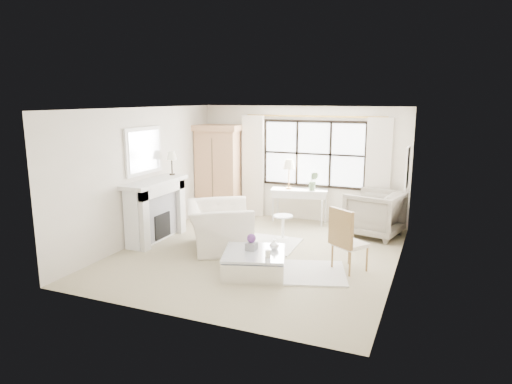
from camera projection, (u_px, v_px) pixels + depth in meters
floor at (257, 254)px, 8.60m from camera, size 5.50×5.50×0.00m
ceiling at (257, 108)px, 8.05m from camera, size 5.50×5.50×0.00m
wall_back at (301, 164)px, 10.81m from camera, size 5.00×0.00×5.00m
wall_front at (176, 220)px, 5.84m from camera, size 5.00×0.00×5.00m
wall_left at (144, 175)px, 9.26m from camera, size 0.00×5.50×5.50m
wall_right at (400, 194)px, 7.39m from camera, size 0.00×5.50×5.50m
window_pane at (314, 154)px, 10.63m from camera, size 2.40×0.02×1.50m
window_frame at (313, 154)px, 10.62m from camera, size 2.50×0.04×1.50m
curtain_rod at (314, 116)px, 10.40m from camera, size 3.30×0.04×0.04m
curtain_left at (253, 166)px, 11.19m from camera, size 0.55×0.10×2.47m
curtain_right at (378, 174)px, 10.07m from camera, size 0.55×0.10×2.47m
fireplace at (155, 209)px, 9.32m from camera, size 0.58×1.66×1.26m
mirror_frame at (144, 151)px, 9.15m from camera, size 0.05×1.15×0.95m
mirror_glass at (145, 151)px, 9.14m from camera, size 0.02×1.00×0.80m
art_frame at (407, 167)px, 8.90m from camera, size 0.04×0.62×0.82m
art_canvas at (406, 167)px, 8.91m from camera, size 0.01×0.52×0.72m
mantel_lamp at (172, 157)px, 9.71m from camera, size 0.22×0.22×0.51m
armoire at (218, 170)px, 11.23m from camera, size 1.19×0.81×2.24m
console_table at (299, 206)px, 10.67m from camera, size 1.37×0.72×0.80m
console_lamp at (289, 165)px, 10.56m from camera, size 0.28×0.28×0.69m
orchid_plant at (313, 181)px, 10.42m from camera, size 0.25×0.21×0.43m
side_table at (283, 224)px, 9.43m from camera, size 0.40×0.40×0.51m
rug_left at (257, 243)px, 9.21m from camera, size 1.64×1.18×0.03m
rug_right at (300, 272)px, 7.65m from camera, size 1.77×1.52×0.03m
club_armchair at (219, 227)px, 8.81m from camera, size 1.73×1.79×0.89m
wingback_chair at (374, 214)px, 9.63m from camera, size 1.27×1.24×0.97m
french_chair at (349, 253)px, 7.72m from camera, size 0.67×0.67×1.08m
coffee_table at (254, 263)px, 7.60m from camera, size 1.26×1.26×0.38m
planter_box at (251, 246)px, 7.65m from camera, size 0.17×0.17×0.13m
planter_flowers at (251, 238)px, 7.62m from camera, size 0.15×0.15×0.15m
pillar_candle at (268, 254)px, 7.28m from camera, size 0.09×0.09×0.12m
coffee_vase at (274, 244)px, 7.67m from camera, size 0.17×0.17×0.17m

